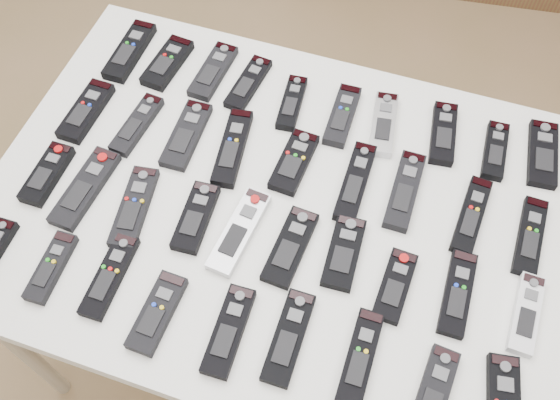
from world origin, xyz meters
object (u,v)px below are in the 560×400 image
(remote_0, at_px, (130,51))
(remote_20, at_px, (85,188))
(remote_16, at_px, (405,191))
(remote_13, at_px, (232,148))
(remote_4, at_px, (292,103))
(remote_18, at_px, (530,236))
(remote_17, at_px, (471,215))
(remote_21, at_px, (134,207))
(table, at_px, (280,218))
(remote_3, at_px, (248,83))
(remote_8, at_px, (495,151))
(remote_28, at_px, (526,314))
(remote_22, at_px, (196,217))
(remote_34, at_px, (289,337))
(remote_10, at_px, (86,111))
(remote_14, at_px, (294,162))
(remote_1, at_px, (167,63))
(remote_5, at_px, (342,116))
(remote_6, at_px, (383,124))
(remote_35, at_px, (360,357))
(remote_12, at_px, (186,135))
(remote_32, at_px, (157,313))
(remote_9, at_px, (543,154))
(remote_30, at_px, (51,267))
(remote_2, at_px, (213,71))
(remote_19, at_px, (47,174))
(remote_23, at_px, (239,231))
(remote_25, at_px, (344,253))
(remote_31, at_px, (110,276))
(remote_11, at_px, (137,125))
(remote_26, at_px, (395,286))
(remote_27, at_px, (458,293))
(remote_15, at_px, (355,182))
(remote_36, at_px, (433,395))
(remote_24, at_px, (290,247))
(remote_7, at_px, (443,134))

(remote_0, xyz_separation_m, remote_20, (0.09, -0.39, -0.00))
(remote_16, bearing_deg, remote_13, -178.41)
(remote_4, xyz_separation_m, remote_18, (0.57, -0.18, -0.00))
(remote_17, distance_m, remote_21, 0.70)
(table, bearing_deg, remote_17, 14.10)
(remote_3, bearing_deg, remote_17, -12.88)
(remote_8, bearing_deg, remote_0, 176.75)
(table, height_order, remote_28, remote_28)
(remote_22, distance_m, remote_34, 0.32)
(remote_3, distance_m, remote_34, 0.63)
(remote_10, distance_m, remote_17, 0.89)
(remote_3, height_order, remote_14, remote_14)
(remote_1, relative_size, remote_8, 1.07)
(remote_0, bearing_deg, remote_18, -11.66)
(table, height_order, remote_5, remote_5)
(remote_6, bearing_deg, remote_14, -142.16)
(remote_28, bearing_deg, remote_8, 109.58)
(remote_4, relative_size, remote_16, 0.80)
(remote_35, bearing_deg, remote_12, 143.48)
(remote_12, bearing_deg, remote_18, -3.06)
(remote_8, xyz_separation_m, remote_10, (-0.91, -0.19, 0.00))
(remote_5, height_order, remote_35, same)
(remote_32, bearing_deg, remote_35, 7.83)
(remote_4, distance_m, remote_9, 0.57)
(remote_6, relative_size, remote_30, 1.14)
(remote_2, xyz_separation_m, remote_34, (0.38, -0.57, 0.00))
(remote_19, relative_size, remote_23, 0.77)
(remote_12, xyz_separation_m, remote_18, (0.77, -0.01, -0.00))
(remote_25, bearing_deg, remote_3, 129.93)
(remote_31, height_order, remote_34, same)
(remote_8, height_order, remote_14, remote_14)
(remote_28, bearing_deg, remote_5, 145.12)
(remote_9, bearing_deg, remote_17, -125.76)
(remote_17, height_order, remote_22, remote_22)
(remote_4, relative_size, remote_11, 0.89)
(remote_9, xyz_separation_m, remote_35, (-0.27, -0.57, 0.00))
(remote_26, xyz_separation_m, remote_27, (0.12, 0.02, -0.00))
(remote_1, xyz_separation_m, remote_25, (0.55, -0.36, -0.00))
(remote_4, distance_m, remote_17, 0.48)
(remote_10, bearing_deg, remote_5, 18.96)
(remote_15, relative_size, remote_23, 0.99)
(remote_30, bearing_deg, remote_32, -6.82)
(remote_3, distance_m, remote_26, 0.60)
(remote_26, xyz_separation_m, remote_30, (-0.65, -0.18, 0.00))
(remote_10, xyz_separation_m, remote_36, (0.89, -0.38, -0.00))
(remote_4, relative_size, remote_20, 0.76)
(remote_1, relative_size, remote_24, 0.92)
(remote_30, xyz_separation_m, remote_32, (0.24, -0.02, 0.00))
(remote_7, height_order, remote_35, same)
(remote_22, bearing_deg, remote_26, -5.93)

